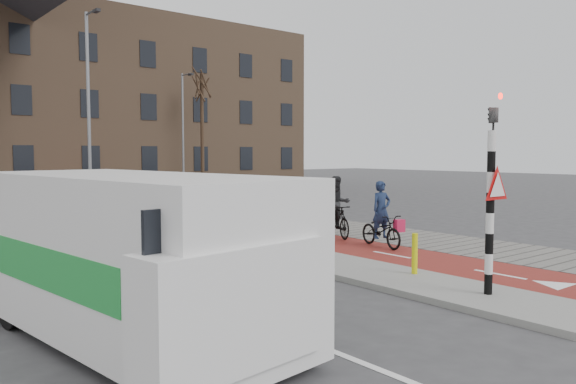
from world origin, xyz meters
TOP-DOWN VIEW (x-y plane):
  - ground at (0.00, 0.00)m, footprint 120.00×120.00m
  - bike_lane at (1.50, 10.00)m, footprint 2.50×60.00m
  - sidewalk at (4.30, 10.00)m, footprint 3.00×60.00m
  - curb_island at (-0.70, 4.00)m, footprint 1.80×16.00m
  - traffic_signal at (-0.60, -2.02)m, footprint 0.80×0.80m
  - bollard at (-0.27, -0.12)m, footprint 0.12×0.12m
  - cyclist_near at (2.20, 2.97)m, footprint 0.96×1.83m
  - cyclist_far at (2.45, 4.98)m, footprint 1.09×1.81m
  - van at (-6.36, -0.10)m, footprint 2.81×5.61m
  - tree_right at (9.41, 24.91)m, footprint 0.23×0.23m
  - streetlight_near at (-2.26, 13.02)m, footprint 0.12×0.12m
  - streetlight_right at (6.17, 21.56)m, footprint 0.12×0.12m

SIDE VIEW (x-z plane):
  - ground at x=0.00m, z-range 0.00..0.00m
  - bike_lane at x=1.50m, z-range 0.00..0.01m
  - sidewalk at x=4.30m, z-range 0.00..0.01m
  - curb_island at x=-0.70m, z-range 0.00..0.12m
  - bollard at x=-0.27m, z-range 0.12..0.96m
  - cyclist_near at x=2.20m, z-range -0.29..1.53m
  - cyclist_far at x=2.45m, z-range -0.15..1.74m
  - van at x=-6.36m, z-range 0.06..2.38m
  - traffic_signal at x=-0.60m, z-range 0.15..3.83m
  - streetlight_right at x=6.17m, z-range 0.00..7.12m
  - streetlight_near at x=-2.26m, z-range 0.00..7.63m
  - tree_right at x=9.41m, z-range 0.00..7.82m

